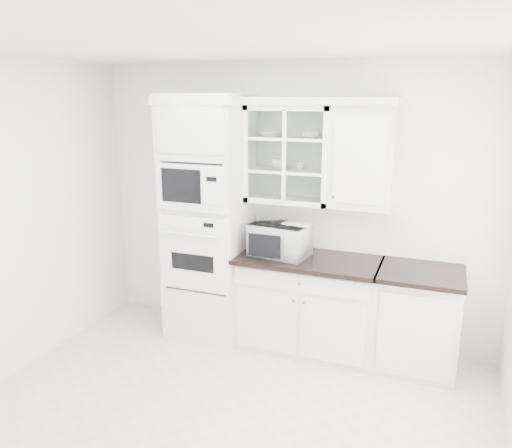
% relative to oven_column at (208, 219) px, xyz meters
% --- Properties ---
extents(ground, '(4.00, 3.50, 0.01)m').
position_rel_oven_column_xyz_m(ground, '(0.75, -1.42, -1.19)').
color(ground, beige).
rests_on(ground, ground).
extents(room_shell, '(4.00, 3.50, 2.70)m').
position_rel_oven_column_xyz_m(room_shell, '(0.75, -0.99, 0.58)').
color(room_shell, white).
rests_on(room_shell, ground).
extents(oven_column, '(0.76, 0.68, 2.40)m').
position_rel_oven_column_xyz_m(oven_column, '(0.00, 0.00, 0.00)').
color(oven_column, silver).
rests_on(oven_column, ground).
extents(base_cabinet_run, '(1.32, 0.67, 0.92)m').
position_rel_oven_column_xyz_m(base_cabinet_run, '(1.03, 0.03, -0.74)').
color(base_cabinet_run, silver).
rests_on(base_cabinet_run, ground).
extents(extra_base_cabinet, '(0.72, 0.67, 0.92)m').
position_rel_oven_column_xyz_m(extra_base_cabinet, '(2.03, 0.03, -0.74)').
color(extra_base_cabinet, silver).
rests_on(extra_base_cabinet, ground).
extents(upper_cabinet_glass, '(0.80, 0.33, 0.90)m').
position_rel_oven_column_xyz_m(upper_cabinet_glass, '(0.78, 0.17, 0.65)').
color(upper_cabinet_glass, silver).
rests_on(upper_cabinet_glass, room_shell).
extents(upper_cabinet_solid, '(0.55, 0.33, 0.90)m').
position_rel_oven_column_xyz_m(upper_cabinet_solid, '(1.46, 0.17, 0.65)').
color(upper_cabinet_solid, silver).
rests_on(upper_cabinet_solid, room_shell).
extents(crown_molding, '(2.14, 0.38, 0.07)m').
position_rel_oven_column_xyz_m(crown_molding, '(0.68, 0.14, 1.14)').
color(crown_molding, silver).
rests_on(crown_molding, room_shell).
extents(countertop_microwave, '(0.58, 0.51, 0.30)m').
position_rel_oven_column_xyz_m(countertop_microwave, '(0.76, 0.00, -0.13)').
color(countertop_microwave, white).
rests_on(countertop_microwave, base_cabinet_run).
extents(bowl_a, '(0.23, 0.23, 0.05)m').
position_rel_oven_column_xyz_m(bowl_a, '(0.59, 0.17, 0.83)').
color(bowl_a, white).
rests_on(bowl_a, upper_cabinet_glass).
extents(bowl_b, '(0.20, 0.20, 0.05)m').
position_rel_oven_column_xyz_m(bowl_b, '(0.98, 0.15, 0.84)').
color(bowl_b, white).
rests_on(bowl_b, upper_cabinet_glass).
extents(cup_a, '(0.15, 0.15, 0.10)m').
position_rel_oven_column_xyz_m(cup_a, '(0.68, 0.16, 0.56)').
color(cup_a, white).
rests_on(cup_a, upper_cabinet_glass).
extents(cup_b, '(0.10, 0.10, 0.08)m').
position_rel_oven_column_xyz_m(cup_b, '(0.88, 0.18, 0.55)').
color(cup_b, white).
rests_on(cup_b, upper_cabinet_glass).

